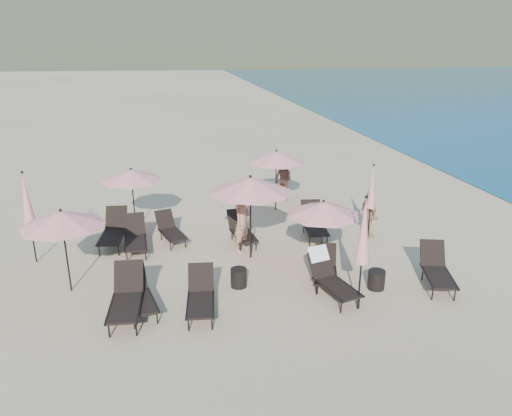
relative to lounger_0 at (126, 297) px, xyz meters
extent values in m
plane|color=#D6BA8C|center=(4.03, 0.01, -0.49)|extent=(800.00, 800.00, 0.00)
cone|color=brown|center=(194.03, 330.01, 15.51)|extent=(280.00, 280.00, 32.00)
cube|color=beige|center=(-40.97, 310.01, 18.51)|extent=(18.00, 16.00, 38.00)
cube|color=black|center=(-0.03, -0.30, -0.11)|extent=(0.81, 1.38, 0.05)
cube|color=black|center=(0.06, 0.57, 0.22)|extent=(0.73, 0.57, 0.68)
cylinder|color=black|center=(-0.37, -0.82, -0.30)|extent=(0.04, 0.04, 0.37)
cylinder|color=black|center=(-0.25, 0.30, -0.30)|extent=(0.04, 0.04, 0.37)
cylinder|color=black|center=(0.19, -0.88, -0.30)|extent=(0.04, 0.04, 0.37)
cylinder|color=black|center=(0.31, 0.24, -0.30)|extent=(0.04, 0.04, 0.37)
cube|color=black|center=(-0.35, -0.21, -0.09)|extent=(0.20, 1.47, 0.04)
cube|color=black|center=(0.30, -0.28, -0.09)|extent=(0.20, 1.47, 0.04)
cube|color=black|center=(0.31, -0.07, -0.15)|extent=(0.81, 1.26, 0.05)
cube|color=black|center=(0.16, 0.70, 0.14)|extent=(0.68, 0.55, 0.60)
cylinder|color=black|center=(0.15, -0.60, -0.32)|extent=(0.04, 0.04, 0.33)
cylinder|color=black|center=(-0.04, 0.39, -0.32)|extent=(0.04, 0.04, 0.33)
cylinder|color=black|center=(0.65, -0.50, -0.32)|extent=(0.04, 0.04, 0.33)
cylinder|color=black|center=(0.46, 0.48, -0.32)|extent=(0.04, 0.04, 0.33)
cube|color=black|center=(0.01, -0.08, -0.14)|extent=(0.29, 1.30, 0.04)
cube|color=black|center=(0.59, 0.03, -0.14)|extent=(0.29, 1.30, 0.04)
cube|color=black|center=(1.62, -0.49, -0.14)|extent=(0.77, 1.25, 0.05)
cube|color=black|center=(1.74, 0.29, 0.14)|extent=(0.67, 0.53, 0.61)
cylinder|color=black|center=(1.30, -0.94, -0.32)|extent=(0.04, 0.04, 0.33)
cylinder|color=black|center=(1.45, 0.06, -0.32)|extent=(0.04, 0.04, 0.33)
cylinder|color=black|center=(1.80, -1.01, -0.32)|extent=(0.04, 0.04, 0.33)
cylinder|color=black|center=(1.95, -0.01, -0.32)|extent=(0.04, 0.04, 0.33)
cube|color=black|center=(1.34, -0.40, -0.13)|extent=(0.23, 1.31, 0.04)
cube|color=black|center=(1.92, -0.48, -0.13)|extent=(0.23, 1.31, 0.04)
cube|color=black|center=(4.91, 0.29, -0.18)|extent=(0.87, 1.19, 0.04)
cube|color=black|center=(5.15, 0.96, 0.09)|extent=(0.65, 0.56, 0.55)
cylinder|color=black|center=(4.55, -0.05, -0.34)|extent=(0.03, 0.03, 0.30)
cylinder|color=black|center=(4.85, 0.81, -0.34)|extent=(0.03, 0.03, 0.30)
cylinder|color=black|center=(4.98, -0.21, -0.34)|extent=(0.03, 0.03, 0.30)
cylinder|color=black|center=(5.28, 0.66, -0.34)|extent=(0.03, 0.03, 0.30)
cube|color=black|center=(4.67, 0.42, -0.17)|extent=(0.43, 1.14, 0.04)
cube|color=black|center=(5.18, 0.24, -0.17)|extent=(0.43, 1.14, 0.04)
cube|color=black|center=(4.96, -0.46, -0.14)|extent=(0.86, 1.29, 0.05)
cube|color=black|center=(4.78, 0.31, 0.15)|extent=(0.69, 0.57, 0.61)
cylinder|color=black|center=(4.82, -1.00, -0.32)|extent=(0.04, 0.04, 0.33)
cylinder|color=black|center=(4.59, -0.01, -0.32)|extent=(0.04, 0.04, 0.33)
cylinder|color=black|center=(5.32, -0.89, -0.32)|extent=(0.04, 0.04, 0.33)
cylinder|color=black|center=(5.09, 0.10, -0.32)|extent=(0.04, 0.04, 0.33)
cube|color=black|center=(4.66, -0.48, -0.13)|extent=(0.34, 1.30, 0.04)
cube|color=black|center=(5.23, -0.35, -0.13)|extent=(0.34, 1.30, 0.04)
cube|color=white|center=(4.75, 0.45, 0.38)|extent=(0.58, 0.39, 0.37)
cube|color=black|center=(7.61, -0.53, -0.13)|extent=(0.97, 1.35, 0.05)
cube|color=black|center=(7.86, 0.25, 0.17)|extent=(0.74, 0.63, 0.63)
cylinder|color=black|center=(7.21, -0.93, -0.31)|extent=(0.04, 0.04, 0.35)
cylinder|color=black|center=(7.52, 0.07, -0.31)|extent=(0.04, 0.04, 0.35)
cylinder|color=black|center=(7.71, -1.09, -0.31)|extent=(0.04, 0.04, 0.35)
cylinder|color=black|center=(8.03, -0.09, -0.31)|extent=(0.04, 0.04, 0.35)
cube|color=black|center=(7.34, -0.39, -0.12)|extent=(0.45, 1.32, 0.04)
cube|color=black|center=(7.92, -0.57, -0.12)|extent=(0.45, 1.32, 0.04)
cube|color=black|center=(0.19, 3.38, -0.14)|extent=(0.62, 1.19, 0.05)
cube|color=black|center=(0.18, 4.18, 0.15)|extent=(0.62, 0.45, 0.61)
cylinder|color=black|center=(-0.06, 2.88, -0.32)|extent=(0.04, 0.04, 0.34)
cylinder|color=black|center=(-0.07, 3.90, -0.32)|extent=(0.04, 0.04, 0.34)
cylinder|color=black|center=(0.45, 2.88, -0.32)|extent=(0.04, 0.04, 0.34)
cylinder|color=black|center=(0.44, 3.91, -0.32)|extent=(0.04, 0.04, 0.34)
cube|color=black|center=(-0.11, 3.43, -0.13)|extent=(0.05, 1.34, 0.04)
cube|color=black|center=(0.49, 3.43, -0.13)|extent=(0.05, 1.34, 0.04)
cube|color=black|center=(-0.50, 3.94, -0.12)|extent=(0.84, 1.35, 0.05)
cube|color=black|center=(-0.37, 4.78, 0.19)|extent=(0.72, 0.57, 0.65)
cylinder|color=black|center=(-0.85, 3.46, -0.31)|extent=(0.04, 0.04, 0.36)
cylinder|color=black|center=(-0.69, 4.53, -0.31)|extent=(0.04, 0.04, 0.36)
cylinder|color=black|center=(-0.31, 3.37, -0.31)|extent=(0.04, 0.04, 0.36)
cylinder|color=black|center=(-0.14, 4.45, -0.31)|extent=(0.04, 0.04, 0.36)
cube|color=black|center=(-0.80, 4.04, -0.11)|extent=(0.26, 1.41, 0.04)
cube|color=black|center=(-0.18, 3.94, -0.11)|extent=(0.26, 1.41, 0.04)
cube|color=black|center=(1.30, 3.87, -0.18)|extent=(0.81, 1.17, 0.04)
cube|color=black|center=(1.11, 4.56, 0.08)|extent=(0.64, 0.53, 0.55)
cylinder|color=black|center=(1.19, 3.38, -0.34)|extent=(0.03, 0.03, 0.30)
cylinder|color=black|center=(0.95, 4.27, -0.34)|extent=(0.03, 0.03, 0.30)
cylinder|color=black|center=(1.64, 3.50, -0.34)|extent=(0.03, 0.03, 0.30)
cylinder|color=black|center=(1.40, 4.39, -0.34)|extent=(0.03, 0.03, 0.30)
cube|color=black|center=(1.03, 3.85, -0.17)|extent=(0.35, 1.16, 0.04)
cube|color=black|center=(1.54, 3.98, -0.17)|extent=(0.35, 1.16, 0.04)
cube|color=black|center=(3.39, 3.28, -0.16)|extent=(0.67, 1.16, 0.05)
cube|color=black|center=(3.32, 4.03, 0.11)|extent=(0.61, 0.47, 0.57)
cylinder|color=black|center=(3.19, 2.80, -0.33)|extent=(0.03, 0.03, 0.32)
cylinder|color=black|center=(3.11, 3.75, -0.33)|extent=(0.03, 0.03, 0.32)
cylinder|color=black|center=(3.67, 2.84, -0.33)|extent=(0.03, 0.03, 0.32)
cylinder|color=black|center=(3.59, 3.79, -0.33)|extent=(0.03, 0.03, 0.32)
cube|color=black|center=(3.11, 3.30, -0.15)|extent=(0.14, 1.25, 0.04)
cube|color=black|center=(3.66, 3.35, -0.15)|extent=(0.14, 1.25, 0.04)
cube|color=black|center=(5.67, 3.25, -0.13)|extent=(0.82, 1.32, 0.05)
cube|color=black|center=(5.79, 4.07, 0.18)|extent=(0.70, 0.56, 0.64)
cylinder|color=black|center=(5.33, 2.78, -0.31)|extent=(0.04, 0.04, 0.35)
cylinder|color=black|center=(5.48, 3.83, -0.31)|extent=(0.04, 0.04, 0.35)
cylinder|color=black|center=(5.86, 2.70, -0.31)|extent=(0.04, 0.04, 0.35)
cylinder|color=black|center=(6.01, 3.75, -0.31)|extent=(0.04, 0.04, 0.35)
cube|color=black|center=(5.37, 3.35, -0.12)|extent=(0.25, 1.38, 0.04)
cube|color=black|center=(5.98, 3.26, -0.12)|extent=(0.25, 1.38, 0.04)
cylinder|color=black|center=(-1.41, 1.52, 0.53)|extent=(0.04, 0.04, 2.04)
cone|color=pink|center=(-1.41, 1.52, 1.45)|extent=(2.04, 2.04, 0.37)
sphere|color=black|center=(-1.41, 1.52, 1.67)|extent=(0.08, 0.08, 0.08)
cylinder|color=black|center=(3.41, 2.40, 0.66)|extent=(0.05, 0.05, 2.30)
cone|color=pink|center=(3.41, 2.40, 1.71)|extent=(2.30, 2.30, 0.42)
sphere|color=black|center=(3.41, 2.40, 1.95)|extent=(0.09, 0.09, 0.09)
cylinder|color=black|center=(5.05, 1.04, 0.49)|extent=(0.04, 0.04, 1.95)
cone|color=pink|center=(5.05, 1.04, 1.37)|extent=(1.95, 1.95, 0.35)
sphere|color=black|center=(5.05, 1.04, 1.57)|extent=(0.07, 0.07, 0.07)
cylinder|color=black|center=(0.18, 5.33, 0.49)|extent=(0.04, 0.04, 1.96)
cone|color=pink|center=(0.18, 5.33, 1.37)|extent=(1.96, 1.96, 0.35)
sphere|color=black|center=(0.18, 5.33, 1.58)|extent=(0.07, 0.07, 0.07)
cylinder|color=black|center=(5.16, 6.18, 0.56)|extent=(0.04, 0.04, 2.09)
cone|color=pink|center=(5.16, 6.18, 1.50)|extent=(2.09, 2.09, 0.38)
sphere|color=black|center=(5.16, 6.18, 1.72)|extent=(0.08, 0.08, 0.08)
cylinder|color=black|center=(5.28, -0.91, 0.12)|extent=(0.04, 0.04, 1.21)
cone|color=pink|center=(5.28, -0.91, 1.49)|extent=(0.33, 0.33, 1.54)
sphere|color=black|center=(5.28, -0.91, 2.30)|extent=(0.08, 0.08, 0.08)
cylinder|color=black|center=(7.30, 2.92, 0.04)|extent=(0.04, 0.04, 1.05)
cone|color=pink|center=(7.30, 2.92, 1.22)|extent=(0.29, 0.29, 1.33)
sphere|color=black|center=(7.30, 2.92, 1.92)|extent=(0.07, 0.07, 0.07)
cylinder|color=black|center=(-2.57, 3.46, 0.09)|extent=(0.04, 0.04, 1.15)
cone|color=pink|center=(-2.57, 3.46, 1.39)|extent=(0.31, 0.31, 1.46)
sphere|color=black|center=(-2.57, 3.46, 2.15)|extent=(0.07, 0.07, 0.07)
cylinder|color=black|center=(2.75, 0.80, -0.24)|extent=(0.42, 0.42, 0.49)
cylinder|color=black|center=(6.13, -0.08, -0.24)|extent=(0.44, 0.44, 0.49)
imported|color=tan|center=(3.27, 2.90, 0.43)|extent=(0.76, 0.79, 1.83)
imported|color=#8D5A49|center=(5.75, 7.26, 0.29)|extent=(0.90, 0.95, 1.55)
imported|color=tan|center=(7.37, 3.09, 0.28)|extent=(0.44, 0.92, 1.53)
camera|label=1|loc=(0.66, -10.38, 5.72)|focal=35.00mm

